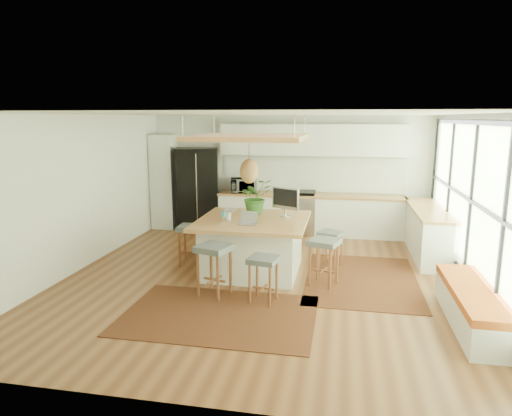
% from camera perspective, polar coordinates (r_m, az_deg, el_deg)
% --- Properties ---
extents(floor, '(7.00, 7.00, 0.00)m').
position_cam_1_polar(floor, '(7.71, 0.77, -8.82)').
color(floor, '#5C311A').
rests_on(floor, ground).
extents(ceiling, '(7.00, 7.00, 0.00)m').
position_cam_1_polar(ceiling, '(7.24, 0.82, 11.68)').
color(ceiling, white).
rests_on(ceiling, ground).
extents(wall_back, '(6.50, 0.00, 6.50)m').
position_cam_1_polar(wall_back, '(10.78, 4.07, 4.31)').
color(wall_back, white).
rests_on(wall_back, ground).
extents(wall_front, '(6.50, 0.00, 6.50)m').
position_cam_1_polar(wall_front, '(4.06, -7.98, -7.44)').
color(wall_front, white).
rests_on(wall_front, ground).
extents(wall_left, '(0.00, 7.00, 7.00)m').
position_cam_1_polar(wall_left, '(8.54, -21.22, 1.76)').
color(wall_left, white).
rests_on(wall_left, ground).
extents(wall_right, '(0.00, 7.00, 7.00)m').
position_cam_1_polar(wall_right, '(7.51, 26.00, 0.18)').
color(wall_right, white).
rests_on(wall_right, ground).
extents(window_wall, '(0.10, 6.20, 2.60)m').
position_cam_1_polar(window_wall, '(7.50, 25.81, 0.56)').
color(window_wall, black).
rests_on(window_wall, wall_right).
extents(pantry, '(0.55, 0.60, 2.25)m').
position_cam_1_polar(pantry, '(11.24, -11.28, 3.25)').
color(pantry, silver).
rests_on(pantry, floor).
extents(back_counter_base, '(4.20, 0.60, 0.88)m').
position_cam_1_polar(back_counter_base, '(10.57, 6.75, -0.89)').
color(back_counter_base, silver).
rests_on(back_counter_base, floor).
extents(back_counter_top, '(4.24, 0.64, 0.05)m').
position_cam_1_polar(back_counter_top, '(10.48, 6.81, 1.57)').
color(back_counter_top, '#A46A3A').
rests_on(back_counter_top, back_counter_base).
extents(backsplash, '(4.20, 0.02, 0.80)m').
position_cam_1_polar(backsplash, '(10.71, 6.98, 4.21)').
color(backsplash, white).
rests_on(backsplash, wall_back).
extents(upper_cabinets, '(4.20, 0.34, 0.70)m').
position_cam_1_polar(upper_cabinets, '(10.49, 7.03, 8.45)').
color(upper_cabinets, silver).
rests_on(upper_cabinets, wall_back).
extents(range, '(0.76, 0.62, 1.00)m').
position_cam_1_polar(range, '(10.58, 5.41, -0.52)').
color(range, '#A5A5AA').
rests_on(range, floor).
extents(right_counter_base, '(0.60, 2.50, 0.88)m').
position_cam_1_polar(right_counter_base, '(9.54, 20.63, -2.86)').
color(right_counter_base, silver).
rests_on(right_counter_base, floor).
extents(right_counter_top, '(0.64, 2.54, 0.05)m').
position_cam_1_polar(right_counter_top, '(9.44, 20.82, -0.15)').
color(right_counter_top, '#A46A3A').
rests_on(right_counter_top, right_counter_base).
extents(window_bench, '(0.52, 2.00, 0.50)m').
position_cam_1_polar(window_bench, '(6.61, 25.30, -11.10)').
color(window_bench, silver).
rests_on(window_bench, floor).
extents(ceiling_panel, '(1.86, 1.86, 0.80)m').
position_cam_1_polar(ceiling_panel, '(7.72, -0.88, 6.82)').
color(ceiling_panel, '#A46A3A').
rests_on(ceiling_panel, ceiling).
extents(rug_near, '(2.60, 1.80, 0.01)m').
position_cam_1_polar(rug_near, '(6.40, -4.65, -13.15)').
color(rug_near, black).
rests_on(rug_near, floor).
extents(rug_right, '(1.80, 2.60, 0.01)m').
position_cam_1_polar(rug_right, '(7.86, 13.01, -8.66)').
color(rug_right, black).
rests_on(rug_right, floor).
extents(fridge, '(1.13, 0.98, 1.95)m').
position_cam_1_polar(fridge, '(10.97, -7.29, 2.12)').
color(fridge, black).
rests_on(fridge, floor).
extents(island, '(1.85, 1.85, 0.93)m').
position_cam_1_polar(island, '(7.94, -0.39, -4.69)').
color(island, '#A46A3A').
rests_on(island, floor).
extents(stool_near_left, '(0.58, 0.58, 0.78)m').
position_cam_1_polar(stool_near_left, '(6.95, -5.22, -8.04)').
color(stool_near_left, '#484E50').
rests_on(stool_near_left, floor).
extents(stool_near_right, '(0.46, 0.46, 0.68)m').
position_cam_1_polar(stool_near_right, '(6.67, 0.92, -8.82)').
color(stool_near_right, '#484E50').
rests_on(stool_near_right, floor).
extents(stool_right_front, '(0.56, 0.56, 0.75)m').
position_cam_1_polar(stool_right_front, '(7.40, 8.43, -6.90)').
color(stool_right_front, '#484E50').
rests_on(stool_right_front, floor).
extents(stool_right_back, '(0.51, 0.51, 0.66)m').
position_cam_1_polar(stool_right_back, '(8.29, 9.29, -4.95)').
color(stool_right_back, '#484E50').
rests_on(stool_right_back, floor).
extents(stool_left_side, '(0.45, 0.45, 0.73)m').
position_cam_1_polar(stool_left_side, '(8.39, -8.10, -4.70)').
color(stool_left_side, '#484E50').
rests_on(stool_left_side, floor).
extents(laptop, '(0.31, 0.33, 0.22)m').
position_cam_1_polar(laptop, '(7.42, -1.11, -1.16)').
color(laptop, '#A5A5AA').
rests_on(laptop, island).
extents(monitor, '(0.58, 0.43, 0.51)m').
position_cam_1_polar(monitor, '(8.03, 3.68, 0.78)').
color(monitor, '#A5A5AA').
rests_on(monitor, island).
extents(microwave, '(0.66, 0.46, 0.40)m').
position_cam_1_polar(microwave, '(10.65, -1.54, 3.04)').
color(microwave, '#A5A5AA').
rests_on(microwave, back_counter_top).
extents(island_plant, '(0.85, 0.86, 0.50)m').
position_cam_1_polar(island_plant, '(8.22, -0.09, 0.97)').
color(island_plant, '#1E4C19').
rests_on(island_plant, island).
extents(island_bowl, '(0.25, 0.25, 0.06)m').
position_cam_1_polar(island_bowl, '(8.39, -3.20, -0.37)').
color(island_bowl, white).
rests_on(island_bowl, island).
extents(island_bottle_0, '(0.07, 0.07, 0.19)m').
position_cam_1_polar(island_bottle_0, '(8.02, -4.11, -0.43)').
color(island_bottle_0, '#2EB0BA').
rests_on(island_bottle_0, island).
extents(island_bottle_1, '(0.07, 0.07, 0.19)m').
position_cam_1_polar(island_bottle_1, '(7.75, -3.51, -0.84)').
color(island_bottle_1, silver).
rests_on(island_bottle_1, island).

